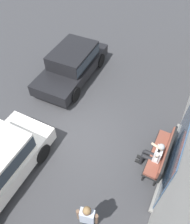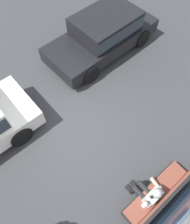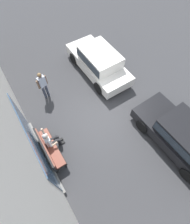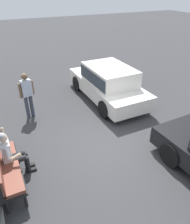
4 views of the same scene
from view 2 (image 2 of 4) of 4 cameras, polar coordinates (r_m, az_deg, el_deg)
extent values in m
plane|color=#38383A|center=(6.74, -5.08, -5.10)|extent=(60.00, 60.00, 0.00)
cube|color=#385170|center=(4.97, 22.03, -20.32)|extent=(3.40, 0.03, 2.50)
cube|color=gray|center=(6.16, 17.69, -22.50)|extent=(3.60, 0.12, 0.10)
cylinder|color=black|center=(6.45, 21.82, -15.78)|extent=(0.07, 0.07, 0.40)
cylinder|color=black|center=(5.92, 7.54, -24.89)|extent=(0.07, 0.07, 0.40)
cylinder|color=black|center=(6.44, 19.14, -13.48)|extent=(0.07, 0.07, 0.40)
cube|color=black|center=(5.90, 15.73, -19.85)|extent=(1.94, 0.55, 0.06)
cube|color=brown|center=(5.83, 15.93, -19.69)|extent=(1.88, 0.49, 0.10)
cube|color=black|center=(5.63, 18.38, -20.84)|extent=(1.94, 0.07, 0.55)
cube|color=brown|center=(5.62, 17.90, -20.43)|extent=(1.88, 0.06, 0.47)
cylinder|color=black|center=(5.73, 11.79, -20.35)|extent=(0.15, 0.42, 0.15)
cylinder|color=black|center=(5.98, 9.81, -19.39)|extent=(0.12, 0.12, 0.51)
cube|color=black|center=(6.20, 8.94, -19.28)|extent=(0.10, 0.24, 0.07)
cylinder|color=black|center=(5.78, 13.07, -19.11)|extent=(0.15, 0.42, 0.15)
cylinder|color=black|center=(6.03, 11.06, -18.23)|extent=(0.12, 0.12, 0.51)
cube|color=black|center=(6.25, 10.15, -18.16)|extent=(0.10, 0.24, 0.07)
cube|color=black|center=(5.76, 14.05, -21.17)|extent=(0.34, 0.24, 0.14)
cube|color=silver|center=(5.49, 14.70, -20.65)|extent=(0.38, 0.22, 0.56)
sphere|color=beige|center=(5.09, 15.79, -19.76)|extent=(0.22, 0.22, 0.22)
sphere|color=#B7B2AD|center=(5.05, 15.98, -19.76)|extent=(0.20, 0.20, 0.20)
cylinder|color=silver|center=(5.46, 16.53, -18.51)|extent=(0.20, 0.10, 0.28)
cylinder|color=beige|center=(5.58, 15.29, -17.31)|extent=(0.08, 0.27, 0.17)
cylinder|color=silver|center=(5.25, 13.32, -22.12)|extent=(0.25, 0.10, 0.22)
cylinder|color=beige|center=(5.05, 13.04, -22.18)|extent=(0.16, 0.08, 0.25)
cube|color=black|center=(5.05, 14.50, -20.75)|extent=(0.02, 0.07, 0.15)
cube|color=black|center=(8.48, 1.73, 18.42)|extent=(4.34, 1.95, 0.53)
cube|color=black|center=(8.20, 2.78, 22.06)|extent=(2.28, 1.66, 0.64)
cube|color=#28333D|center=(8.20, 2.78, 22.06)|extent=(2.23, 1.69, 0.45)
cylinder|color=black|center=(7.52, -1.17, 9.74)|extent=(0.68, 0.20, 0.68)
cylinder|color=black|center=(8.50, -9.26, 16.11)|extent=(0.68, 0.20, 0.68)
cylinder|color=black|center=(8.97, 12.20, 18.26)|extent=(0.68, 0.20, 0.68)
cylinder|color=black|center=(9.81, 4.06, 23.42)|extent=(0.68, 0.20, 0.68)
cylinder|color=black|center=(6.62, -18.72, -5.99)|extent=(0.69, 0.18, 0.69)
camera|label=1|loc=(2.61, -130.06, -20.75)|focal=35.00mm
camera|label=3|loc=(5.17, 85.15, 43.33)|focal=28.00mm
camera|label=4|loc=(6.46, 53.34, 23.92)|focal=35.00mm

